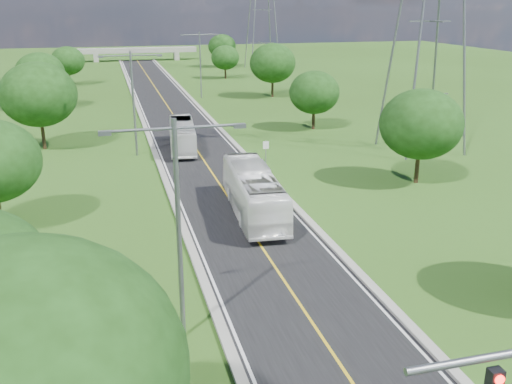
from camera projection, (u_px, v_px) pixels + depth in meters
ground at (178, 122)px, 71.30m from camera, size 260.00×260.00×0.00m
road at (172, 113)px, 76.78m from camera, size 8.00×150.00×0.06m
curb_left at (140, 114)px, 75.73m from camera, size 0.50×150.00×0.22m
curb_right at (203, 111)px, 77.79m from camera, size 0.50×150.00×0.22m
speed_limit_sign at (266, 149)px, 51.87m from camera, size 0.55×0.09×2.40m
overpass at (137, 51)px, 143.84m from camera, size 30.00×3.00×3.20m
streetlight_near_left at (178, 213)px, 23.96m from camera, size 5.90×0.25×10.00m
streetlight_mid_left at (133, 95)px, 54.20m from camera, size 5.90×0.25×10.00m
streetlight_far_right at (200, 59)px, 87.35m from camera, size 5.90×0.25×10.00m
power_tower_near at (432, 6)px, 53.84m from camera, size 9.00×6.40×28.00m
power_tower_far at (262, 3)px, 123.54m from camera, size 9.00×6.40×28.00m
tree_lc at (38, 95)px, 56.72m from camera, size 7.56×7.56×8.79m
tree_ld at (40, 73)px, 78.43m from camera, size 6.72×6.72×7.82m
tree_le at (68, 61)px, 101.22m from camera, size 5.88×5.88×6.84m
tree_lf at (23, 378)px, 13.60m from camera, size 7.98×7.98×9.28m
tree_rb at (421, 124)px, 46.10m from camera, size 6.72×6.72×7.82m
tree_rc at (314, 92)px, 66.22m from camera, size 5.88×5.88×6.84m
tree_rd at (273, 63)px, 88.40m from camera, size 7.14×7.14×8.30m
tree_re at (225, 58)px, 110.19m from camera, size 5.46×5.46×6.35m
tree_rf at (222, 46)px, 129.16m from camera, size 6.30×6.30×7.33m
bus_outbound at (254, 192)px, 39.96m from camera, size 3.60×12.00×3.29m
bus_inbound at (182, 135)px, 57.79m from camera, size 3.47×10.52×2.88m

